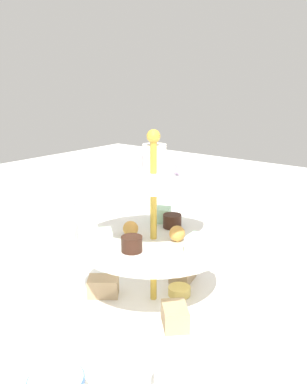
{
  "coord_description": "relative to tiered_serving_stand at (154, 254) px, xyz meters",
  "views": [
    {
      "loc": [
        -0.47,
        -0.37,
        0.35
      ],
      "look_at": [
        0.0,
        0.0,
        0.18
      ],
      "focal_mm": 39.34,
      "sensor_mm": 36.0,
      "label": 1
    }
  ],
  "objects": [
    {
      "name": "butter_knife_left",
      "position": [
        0.29,
        0.03,
        -0.08
      ],
      "size": [
        0.02,
        0.17,
        0.0
      ],
      "primitive_type": "cube",
      "rotation": [
        0.0,
        0.0,
        1.53
      ],
      "color": "silver",
      "rests_on": "ground_plane"
    },
    {
      "name": "ground_plane",
      "position": [
        -0.0,
        0.0,
        -0.09
      ],
      "size": [
        2.4,
        2.4,
        0.0
      ],
      "primitive_type": "plane",
      "color": "white"
    },
    {
      "name": "water_glass_tall_right",
      "position": [
        0.02,
        0.24,
        -0.03
      ],
      "size": [
        0.07,
        0.07,
        0.12
      ],
      "primitive_type": "cylinder",
      "color": "silver",
      "rests_on": "ground_plane"
    },
    {
      "name": "tiered_serving_stand",
      "position": [
        0.0,
        0.0,
        0.0
      ],
      "size": [
        0.28,
        0.28,
        0.28
      ],
      "color": "white",
      "rests_on": "ground_plane"
    }
  ]
}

